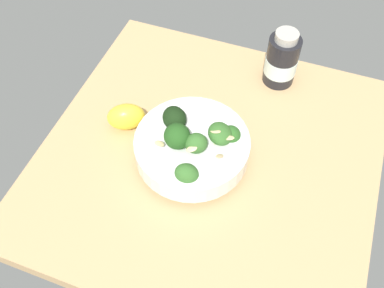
{
  "coord_description": "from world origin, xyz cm",
  "views": [
    {
      "loc": [
        12.27,
        -42.17,
        62.35
      ],
      "look_at": [
        -2.54,
        -1.87,
        4.0
      ],
      "focal_mm": 41.04,
      "sensor_mm": 36.0,
      "label": 1
    }
  ],
  "objects": [
    {
      "name": "ground_plane",
      "position": [
        0.0,
        0.0,
        -1.56
      ],
      "size": [
        57.01,
        57.01,
        3.13
      ],
      "primitive_type": "cube",
      "color": "tan"
    },
    {
      "name": "bowl_of_broccoli",
      "position": [
        -2.53,
        -1.91,
        3.64
      ],
      "size": [
        19.17,
        19.17,
        9.58
      ],
      "color": "white",
      "rests_on": "ground_plane"
    },
    {
      "name": "lemon_wedge",
      "position": [
        -15.96,
        0.73,
        2.56
      ],
      "size": [
        8.0,
        7.05,
        5.11
      ],
      "primitive_type": "ellipsoid",
      "rotation": [
        0.0,
        0.0,
        3.64
      ],
      "color": "yellow",
      "rests_on": "ground_plane"
    },
    {
      "name": "bottle_tall",
      "position": [
        6.86,
        21.65,
        5.07
      ],
      "size": [
        6.16,
        6.16,
        11.52
      ],
      "color": "black",
      "rests_on": "ground_plane"
    }
  ]
}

